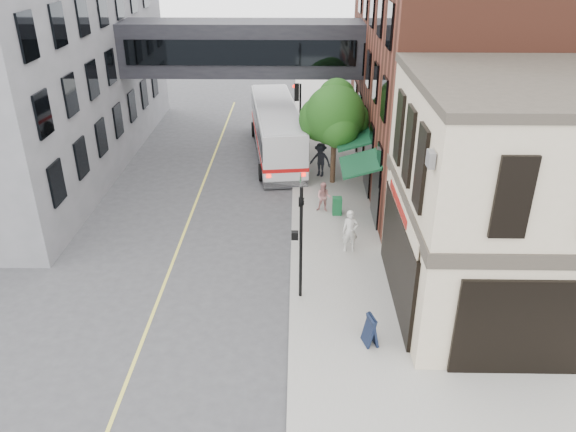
{
  "coord_description": "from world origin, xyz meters",
  "views": [
    {
      "loc": [
        0.24,
        -15.69,
        12.4
      ],
      "look_at": [
        -0.08,
        2.57,
        3.24
      ],
      "focal_mm": 35.0,
      "sensor_mm": 36.0,
      "label": 1
    }
  ],
  "objects_px": {
    "pedestrian_b": "(324,197)",
    "pedestrian_c": "(320,160)",
    "newspaper_box": "(337,206)",
    "bus": "(276,128)",
    "pedestrian_a": "(350,231)",
    "sandwich_board": "(371,330)"
  },
  "relations": [
    {
      "from": "pedestrian_a",
      "to": "newspaper_box",
      "type": "xyz_separation_m",
      "value": [
        -0.33,
        3.52,
        -0.49
      ]
    },
    {
      "from": "pedestrian_c",
      "to": "sandwich_board",
      "type": "bearing_deg",
      "value": -59.43
    },
    {
      "from": "pedestrian_c",
      "to": "pedestrian_a",
      "type": "bearing_deg",
      "value": -57.36
    },
    {
      "from": "pedestrian_b",
      "to": "pedestrian_a",
      "type": "bearing_deg",
      "value": -62.86
    },
    {
      "from": "newspaper_box",
      "to": "bus",
      "type": "bearing_deg",
      "value": 108.96
    },
    {
      "from": "pedestrian_b",
      "to": "newspaper_box",
      "type": "height_order",
      "value": "pedestrian_b"
    },
    {
      "from": "pedestrian_a",
      "to": "pedestrian_c",
      "type": "xyz_separation_m",
      "value": [
        -0.98,
        8.42,
        0.02
      ]
    },
    {
      "from": "pedestrian_c",
      "to": "sandwich_board",
      "type": "xyz_separation_m",
      "value": [
        1.17,
        -14.64,
        -0.42
      ]
    },
    {
      "from": "newspaper_box",
      "to": "pedestrian_a",
      "type": "bearing_deg",
      "value": -86.14
    },
    {
      "from": "pedestrian_c",
      "to": "bus",
      "type": "bearing_deg",
      "value": 150.07
    },
    {
      "from": "bus",
      "to": "pedestrian_a",
      "type": "relative_size",
      "value": 6.12
    },
    {
      "from": "bus",
      "to": "pedestrian_b",
      "type": "bearing_deg",
      "value": -72.68
    },
    {
      "from": "pedestrian_c",
      "to": "newspaper_box",
      "type": "xyz_separation_m",
      "value": [
        0.65,
        -4.91,
        -0.52
      ]
    },
    {
      "from": "newspaper_box",
      "to": "sandwich_board",
      "type": "relative_size",
      "value": 0.83
    },
    {
      "from": "pedestrian_b",
      "to": "pedestrian_c",
      "type": "height_order",
      "value": "pedestrian_c"
    },
    {
      "from": "bus",
      "to": "newspaper_box",
      "type": "relative_size",
      "value": 12.87
    },
    {
      "from": "newspaper_box",
      "to": "pedestrian_b",
      "type": "bearing_deg",
      "value": 149.74
    },
    {
      "from": "bus",
      "to": "pedestrian_b",
      "type": "distance_m",
      "value": 8.85
    },
    {
      "from": "bus",
      "to": "newspaper_box",
      "type": "distance_m",
      "value": 9.42
    },
    {
      "from": "bus",
      "to": "pedestrian_a",
      "type": "distance_m",
      "value": 12.81
    },
    {
      "from": "bus",
      "to": "pedestrian_c",
      "type": "relative_size",
      "value": 5.97
    },
    {
      "from": "pedestrian_a",
      "to": "newspaper_box",
      "type": "bearing_deg",
      "value": 91.59
    }
  ]
}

